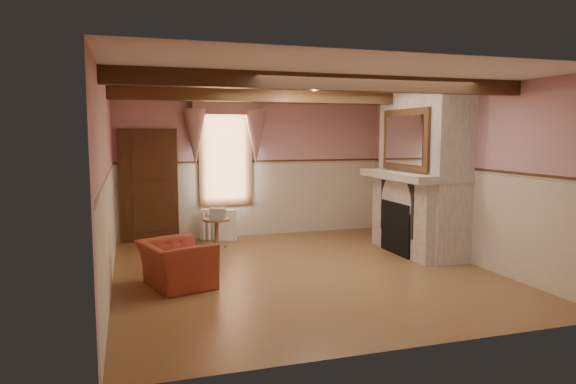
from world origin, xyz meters
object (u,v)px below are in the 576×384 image
object	(u,v)px
mantel_clock	(391,163)
oil_lamp	(405,163)
armchair	(176,264)
side_table	(217,233)
radiator	(218,225)
bowl	(408,168)

from	to	relation	value
mantel_clock	oil_lamp	size ratio (longest dim) A/B	0.86
armchair	oil_lamp	xyz separation A→B (m)	(4.13, 1.16, 1.25)
side_table	oil_lamp	size ratio (longest dim) A/B	1.96
radiator	oil_lamp	bearing A→B (deg)	-8.06
mantel_clock	armchair	bearing A→B (deg)	-157.90
side_table	bowl	xyz separation A→B (m)	(3.22, -1.15, 1.19)
bowl	oil_lamp	bearing A→B (deg)	90.00
side_table	bowl	bearing A→B (deg)	-19.64
oil_lamp	mantel_clock	bearing A→B (deg)	90.00
armchair	oil_lamp	world-z (taller)	oil_lamp
armchair	radiator	distance (m)	3.16
bowl	oil_lamp	world-z (taller)	oil_lamp
side_table	mantel_clock	size ratio (longest dim) A/B	2.29
radiator	oil_lamp	world-z (taller)	oil_lamp
radiator	bowl	size ratio (longest dim) A/B	1.88
armchair	radiator	world-z (taller)	armchair
armchair	radiator	size ratio (longest dim) A/B	1.38
side_table	oil_lamp	world-z (taller)	oil_lamp
oil_lamp	radiator	bearing A→B (deg)	149.32
mantel_clock	bowl	bearing A→B (deg)	-90.00
armchair	bowl	world-z (taller)	bowl
radiator	oil_lamp	xyz separation A→B (m)	(3.05, -1.81, 1.26)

